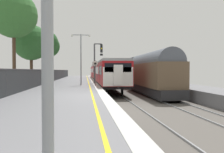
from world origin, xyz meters
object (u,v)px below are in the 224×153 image
(background_tree_back, at_px, (31,43))
(background_tree_left, at_px, (48,47))
(signal_gantry, at_px, (97,58))
(background_tree_right, at_px, (14,16))
(background_tree_centre, at_px, (46,43))
(freight_train_adjacent_track, at_px, (128,72))
(commuter_train_at_platform, at_px, (102,72))
(speed_limit_sign, at_px, (95,70))
(platform_lamp_mid, at_px, (81,55))

(background_tree_back, bearing_deg, background_tree_left, 91.90)
(signal_gantry, distance_m, background_tree_left, 19.72)
(signal_gantry, height_order, background_tree_right, background_tree_right)
(signal_gantry, bearing_deg, background_tree_centre, 139.19)
(freight_train_adjacent_track, xyz_separation_m, background_tree_left, (-13.93, 8.81, 4.66))
(freight_train_adjacent_track, height_order, signal_gantry, signal_gantry)
(background_tree_right, bearing_deg, signal_gantry, 30.80)
(commuter_train_at_platform, distance_m, background_tree_centre, 11.22)
(signal_gantry, distance_m, background_tree_back, 8.11)
(background_tree_left, bearing_deg, signal_gantry, -64.28)
(speed_limit_sign, height_order, platform_lamp_mid, platform_lamp_mid)
(platform_lamp_mid, distance_m, background_tree_back, 7.57)
(background_tree_left, bearing_deg, background_tree_back, -88.10)
(freight_train_adjacent_track, height_order, background_tree_back, background_tree_back)
(platform_lamp_mid, height_order, background_tree_right, background_tree_right)
(signal_gantry, relative_size, background_tree_back, 0.69)
(background_tree_right, relative_size, background_tree_back, 1.31)
(platform_lamp_mid, bearing_deg, speed_limit_sign, -23.48)
(speed_limit_sign, distance_m, background_tree_centre, 12.85)
(freight_train_adjacent_track, bearing_deg, commuter_train_at_platform, 140.00)
(freight_train_adjacent_track, distance_m, background_tree_left, 17.13)
(background_tree_right, bearing_deg, freight_train_adjacent_track, 44.91)
(signal_gantry, xyz_separation_m, background_tree_left, (-8.46, 17.55, 3.01))
(commuter_train_at_platform, relative_size, platform_lamp_mid, 7.59)
(speed_limit_sign, bearing_deg, freight_train_adjacent_track, 65.86)
(commuter_train_at_platform, relative_size, freight_train_adjacent_track, 1.02)
(commuter_train_at_platform, xyz_separation_m, background_tree_centre, (-8.45, -6.07, 4.20))
(speed_limit_sign, xyz_separation_m, background_tree_left, (-8.08, 21.86, 4.40))
(speed_limit_sign, bearing_deg, platform_lamp_mid, 156.52)
(freight_train_adjacent_track, relative_size, background_tree_centre, 5.49)
(background_tree_left, bearing_deg, background_tree_centre, -82.71)
(background_tree_back, bearing_deg, speed_limit_sign, -33.09)
(background_tree_centre, bearing_deg, signal_gantry, -40.81)
(background_tree_left, height_order, background_tree_back, background_tree_left)
(freight_train_adjacent_track, distance_m, background_tree_right, 20.06)
(speed_limit_sign, height_order, background_tree_left, background_tree_left)
(commuter_train_at_platform, bearing_deg, background_tree_centre, -144.29)
(commuter_train_at_platform, height_order, signal_gantry, signal_gantry)
(commuter_train_at_platform, height_order, platform_lamp_mid, platform_lamp_mid)
(signal_gantry, bearing_deg, background_tree_back, 175.75)
(freight_train_adjacent_track, bearing_deg, background_tree_back, -148.61)
(freight_train_adjacent_track, bearing_deg, background_tree_left, 147.68)
(commuter_train_at_platform, bearing_deg, platform_lamp_mid, -101.88)
(speed_limit_sign, relative_size, background_tree_right, 0.28)
(signal_gantry, bearing_deg, speed_limit_sign, -95.00)
(background_tree_back, bearing_deg, signal_gantry, -4.25)
(signal_gantry, distance_m, speed_limit_sign, 4.55)
(freight_train_adjacent_track, height_order, background_tree_centre, background_tree_centre)
(background_tree_left, xyz_separation_m, background_tree_centre, (1.47, -11.52, -0.59))
(freight_train_adjacent_track, relative_size, background_tree_left, 4.84)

